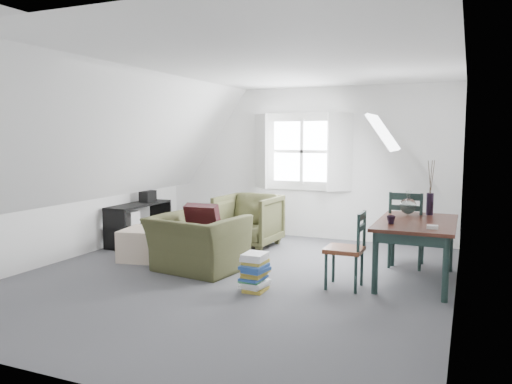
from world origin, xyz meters
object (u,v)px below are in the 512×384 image
at_px(dining_table, 416,229).
at_px(dining_chair_near, 348,248).
at_px(armchair_near, 198,270).
at_px(ottoman, 147,244).
at_px(magazine_stack, 255,272).
at_px(armchair_far, 249,246).
at_px(media_shelf, 138,226).
at_px(dining_chair_far, 406,228).

bearing_deg(dining_table, dining_chair_near, -136.04).
bearing_deg(armchair_near, ottoman, -6.29).
xyz_separation_m(ottoman, magazine_stack, (1.93, -0.72, -0.01)).
distance_m(armchair_far, magazine_stack, 2.26).
distance_m(ottoman, dining_table, 3.56).
xyz_separation_m(dining_table, media_shelf, (-4.29, 0.49, -0.34)).
bearing_deg(dining_chair_far, armchair_far, 10.43).
xyz_separation_m(armchair_far, ottoman, (-0.95, -1.31, 0.21)).
relative_size(armchair_far, media_shelf, 0.72).
relative_size(ottoman, media_shelf, 0.52).
relative_size(ottoman, magazine_stack, 1.54).
height_order(armchair_far, dining_chair_near, dining_chair_near).
distance_m(media_shelf, magazine_stack, 3.10).
relative_size(armchair_far, dining_table, 0.62).
bearing_deg(armchair_far, dining_table, -18.05).
relative_size(media_shelf, magazine_stack, 2.99).
relative_size(armchair_near, dining_chair_near, 1.24).
bearing_deg(armchair_near, dining_chair_far, -144.37).
height_order(armchair_far, media_shelf, media_shelf).
bearing_deg(media_shelf, dining_chair_near, -19.97).
distance_m(armchair_near, magazine_stack, 1.12).
bearing_deg(media_shelf, armchair_far, 12.24).
height_order(ottoman, magazine_stack, ottoman).
bearing_deg(dining_chair_far, dining_table, 123.66).
height_order(dining_table, dining_chair_far, dining_chair_far).
bearing_deg(media_shelf, magazine_stack, -33.52).
relative_size(armchair_far, ottoman, 1.39).
bearing_deg(dining_chair_near, dining_table, 125.46).
distance_m(ottoman, dining_chair_near, 2.87).
height_order(ottoman, dining_chair_far, dining_chair_far).
relative_size(dining_chair_near, magazine_stack, 2.10).
bearing_deg(magazine_stack, dining_chair_near, 28.27).
relative_size(armchair_far, magazine_stack, 2.14).
distance_m(dining_chair_far, dining_chair_near, 1.31).
bearing_deg(armchair_far, armchair_near, -87.65).
xyz_separation_m(dining_chair_far, dining_chair_near, (-0.49, -1.22, -0.06)).
xyz_separation_m(armchair_near, dining_chair_far, (2.40, 1.23, 0.52)).
bearing_deg(magazine_stack, armchair_near, 154.43).
bearing_deg(magazine_stack, ottoman, 159.49).
height_order(dining_chair_near, media_shelf, dining_chair_near).
distance_m(armchair_near, armchair_far, 1.55).
bearing_deg(dining_chair_far, dining_chair_near, 86.07).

